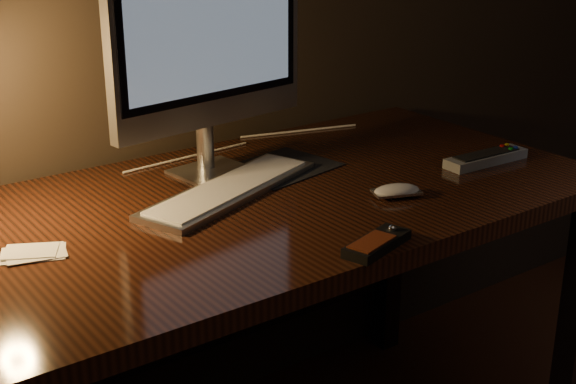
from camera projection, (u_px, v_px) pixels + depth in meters
desk at (216, 249)px, 1.71m from camera, size 1.60×0.75×0.75m
monitor at (209, 37)px, 1.67m from camera, size 0.49×0.16×0.51m
keyboard at (230, 189)px, 1.66m from camera, size 0.48×0.29×0.02m
mousepad at (280, 167)px, 1.81m from camera, size 0.27×0.23×0.00m
mouse at (397, 192)px, 1.64m from camera, size 0.11×0.08×0.02m
media_remote at (377, 243)px, 1.40m from camera, size 0.16×0.09×0.03m
tv_remote at (486, 158)px, 1.84m from camera, size 0.22×0.06×0.03m
papers at (33, 253)px, 1.38m from camera, size 0.13×0.11×0.01m
cable at (249, 144)px, 1.97m from camera, size 0.66×0.09×0.01m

